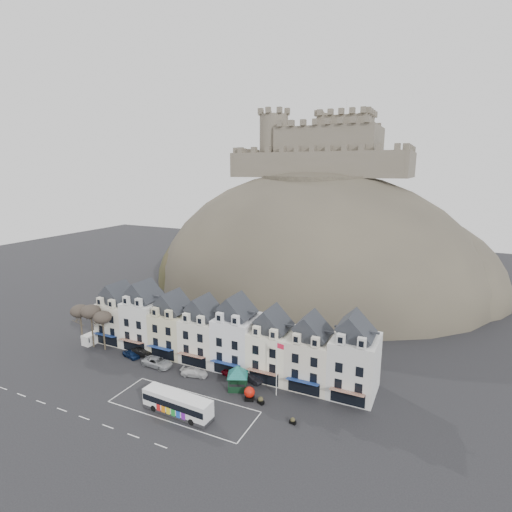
{
  "coord_description": "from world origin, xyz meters",
  "views": [
    {
      "loc": [
        34.45,
        -41.7,
        34.25
      ],
      "look_at": [
        3.07,
        24.0,
        18.42
      ],
      "focal_mm": 28.0,
      "sensor_mm": 36.0,
      "label": 1
    }
  ],
  "objects_px": {
    "car_white": "(194,372)",
    "car_charcoal": "(251,378)",
    "bus": "(177,403)",
    "car_navy": "(131,354)",
    "car_silver": "(157,362)",
    "flagpole": "(277,365)",
    "car_maroon": "(230,373)",
    "bus_shelter": "(238,371)",
    "red_buoy": "(249,393)",
    "white_van": "(94,338)",
    "car_black": "(141,353)"
  },
  "relations": [
    {
      "from": "red_buoy",
      "to": "car_black",
      "type": "height_order",
      "value": "red_buoy"
    },
    {
      "from": "bus_shelter",
      "to": "car_maroon",
      "type": "height_order",
      "value": "bus_shelter"
    },
    {
      "from": "bus",
      "to": "car_black",
      "type": "xyz_separation_m",
      "value": [
        -17.15,
        11.76,
        -0.98
      ]
    },
    {
      "from": "red_buoy",
      "to": "car_silver",
      "type": "distance_m",
      "value": 19.59
    },
    {
      "from": "bus",
      "to": "white_van",
      "type": "xyz_separation_m",
      "value": [
        -29.87,
        12.49,
        -0.66
      ]
    },
    {
      "from": "red_buoy",
      "to": "flagpole",
      "type": "height_order",
      "value": "flagpole"
    },
    {
      "from": "car_white",
      "to": "car_charcoal",
      "type": "relative_size",
      "value": 1.06
    },
    {
      "from": "car_navy",
      "to": "car_silver",
      "type": "distance_m",
      "value": 6.58
    },
    {
      "from": "bus",
      "to": "car_charcoal",
      "type": "distance_m",
      "value": 13.63
    },
    {
      "from": "car_navy",
      "to": "car_white",
      "type": "distance_m",
      "value": 14.41
    },
    {
      "from": "car_silver",
      "to": "car_white",
      "type": "distance_m",
      "value": 7.85
    },
    {
      "from": "bus_shelter",
      "to": "car_silver",
      "type": "height_order",
      "value": "bus_shelter"
    },
    {
      "from": "bus",
      "to": "car_charcoal",
      "type": "height_order",
      "value": "bus"
    },
    {
      "from": "car_black",
      "to": "car_charcoal",
      "type": "height_order",
      "value": "car_black"
    },
    {
      "from": "bus_shelter",
      "to": "bus",
      "type": "bearing_deg",
      "value": -139.27
    },
    {
      "from": "bus_shelter",
      "to": "white_van",
      "type": "distance_m",
      "value": 34.67
    },
    {
      "from": "car_white",
      "to": "car_silver",
      "type": "bearing_deg",
      "value": 76.92
    },
    {
      "from": "white_van",
      "to": "car_navy",
      "type": "distance_m",
      "value": 11.68
    },
    {
      "from": "bus_shelter",
      "to": "car_black",
      "type": "xyz_separation_m",
      "value": [
        -21.77,
        2.19,
        -2.43
      ]
    },
    {
      "from": "bus",
      "to": "car_navy",
      "type": "bearing_deg",
      "value": 152.79
    },
    {
      "from": "car_charcoal",
      "to": "flagpole",
      "type": "bearing_deg",
      "value": -97.04
    },
    {
      "from": "white_van",
      "to": "car_silver",
      "type": "bearing_deg",
      "value": -3.98
    },
    {
      "from": "bus",
      "to": "bus_shelter",
      "type": "relative_size",
      "value": 1.87
    },
    {
      "from": "bus",
      "to": "car_maroon",
      "type": "xyz_separation_m",
      "value": [
        1.53,
        12.49,
        -1.07
      ]
    },
    {
      "from": "car_maroon",
      "to": "car_black",
      "type": "bearing_deg",
      "value": 115.46
    },
    {
      "from": "car_black",
      "to": "car_charcoal",
      "type": "distance_m",
      "value": 22.65
    },
    {
      "from": "white_van",
      "to": "car_black",
      "type": "relative_size",
      "value": 1.06
    },
    {
      "from": "bus",
      "to": "red_buoy",
      "type": "xyz_separation_m",
      "value": [
        7.65,
        7.67,
        -0.66
      ]
    },
    {
      "from": "bus_shelter",
      "to": "flagpole",
      "type": "height_order",
      "value": "flagpole"
    },
    {
      "from": "bus",
      "to": "red_buoy",
      "type": "distance_m",
      "value": 10.85
    },
    {
      "from": "red_buoy",
      "to": "car_white",
      "type": "distance_m",
      "value": 11.84
    },
    {
      "from": "white_van",
      "to": "car_black",
      "type": "xyz_separation_m",
      "value": [
        12.72,
        -0.72,
        -0.31
      ]
    },
    {
      "from": "bus",
      "to": "car_silver",
      "type": "relative_size",
      "value": 1.97
    },
    {
      "from": "bus",
      "to": "red_buoy",
      "type": "height_order",
      "value": "bus"
    },
    {
      "from": "bus",
      "to": "car_maroon",
      "type": "distance_m",
      "value": 12.62
    },
    {
      "from": "bus_shelter",
      "to": "car_white",
      "type": "xyz_separation_m",
      "value": [
        -8.57,
        0.41,
        -2.5
      ]
    },
    {
      "from": "flagpole",
      "to": "car_white",
      "type": "bearing_deg",
      "value": -178.16
    },
    {
      "from": "car_maroon",
      "to": "car_charcoal",
      "type": "relative_size",
      "value": 0.86
    },
    {
      "from": "bus_shelter",
      "to": "red_buoy",
      "type": "relative_size",
      "value": 2.87
    },
    {
      "from": "flagpole",
      "to": "white_van",
      "type": "distance_m",
      "value": 41.11
    },
    {
      "from": "red_buoy",
      "to": "car_maroon",
      "type": "height_order",
      "value": "red_buoy"
    },
    {
      "from": "bus_shelter",
      "to": "car_charcoal",
      "type": "xyz_separation_m",
      "value": [
        0.87,
        2.86,
        -2.45
      ]
    },
    {
      "from": "red_buoy",
      "to": "bus_shelter",
      "type": "bearing_deg",
      "value": 147.83
    },
    {
      "from": "car_black",
      "to": "car_charcoal",
      "type": "bearing_deg",
      "value": -102.87
    },
    {
      "from": "bus",
      "to": "car_navy",
      "type": "relative_size",
      "value": 2.88
    },
    {
      "from": "bus_shelter",
      "to": "white_van",
      "type": "relative_size",
      "value": 1.26
    },
    {
      "from": "car_white",
      "to": "car_maroon",
      "type": "bearing_deg",
      "value": -78.57
    },
    {
      "from": "white_van",
      "to": "car_navy",
      "type": "height_order",
      "value": "white_van"
    },
    {
      "from": "flagpole",
      "to": "car_maroon",
      "type": "relative_size",
      "value": 2.43
    },
    {
      "from": "car_navy",
      "to": "white_van",
      "type": "bearing_deg",
      "value": 93.26
    }
  ]
}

